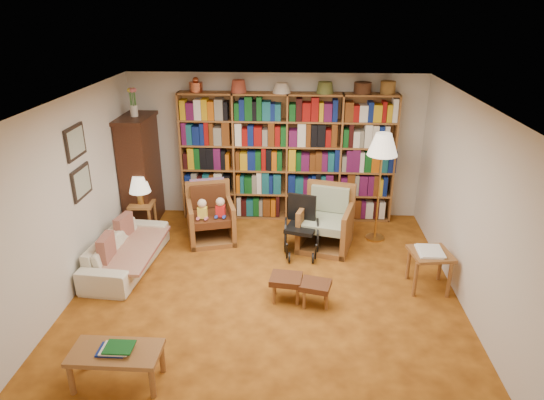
# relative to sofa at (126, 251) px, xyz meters

# --- Properties ---
(floor) EXTENTS (5.00, 5.00, 0.00)m
(floor) POSITION_rel_sofa_xyz_m (2.05, -0.44, -0.25)
(floor) COLOR #B6671C
(floor) RESTS_ON ground
(ceiling) EXTENTS (5.00, 5.00, 0.00)m
(ceiling) POSITION_rel_sofa_xyz_m (2.05, -0.44, 2.25)
(ceiling) COLOR white
(ceiling) RESTS_ON wall_back
(wall_back) EXTENTS (5.00, 0.00, 5.00)m
(wall_back) POSITION_rel_sofa_xyz_m (2.05, 2.06, 1.00)
(wall_back) COLOR silver
(wall_back) RESTS_ON floor
(wall_front) EXTENTS (5.00, 0.00, 5.00)m
(wall_front) POSITION_rel_sofa_xyz_m (2.05, -2.94, 1.00)
(wall_front) COLOR silver
(wall_front) RESTS_ON floor
(wall_left) EXTENTS (0.00, 5.00, 5.00)m
(wall_left) POSITION_rel_sofa_xyz_m (-0.45, -0.44, 1.00)
(wall_left) COLOR silver
(wall_left) RESTS_ON floor
(wall_right) EXTENTS (0.00, 5.00, 5.00)m
(wall_right) POSITION_rel_sofa_xyz_m (4.55, -0.44, 1.00)
(wall_right) COLOR silver
(wall_right) RESTS_ON floor
(bookshelf) EXTENTS (3.60, 0.30, 2.42)m
(bookshelf) POSITION_rel_sofa_xyz_m (2.25, 1.89, 0.92)
(bookshelf) COLOR brown
(bookshelf) RESTS_ON floor
(curio_cabinet) EXTENTS (0.50, 0.95, 2.40)m
(curio_cabinet) POSITION_rel_sofa_xyz_m (-0.20, 1.56, 0.70)
(curio_cabinet) COLOR #3C1E10
(curio_cabinet) RESTS_ON floor
(framed_pictures) EXTENTS (0.03, 0.52, 0.97)m
(framed_pictures) POSITION_rel_sofa_xyz_m (-0.43, -0.14, 1.37)
(framed_pictures) COLOR black
(framed_pictures) RESTS_ON wall_left
(sofa) EXTENTS (1.78, 0.81, 0.50)m
(sofa) POSITION_rel_sofa_xyz_m (0.00, 0.00, 0.00)
(sofa) COLOR beige
(sofa) RESTS_ON floor
(sofa_throw) EXTENTS (0.83, 1.50, 0.04)m
(sofa_throw) POSITION_rel_sofa_xyz_m (0.05, 0.00, 0.05)
(sofa_throw) COLOR beige
(sofa_throw) RESTS_ON sofa
(cushion_left) EXTENTS (0.19, 0.39, 0.37)m
(cushion_left) POSITION_rel_sofa_xyz_m (-0.13, 0.35, 0.20)
(cushion_left) COLOR maroon
(cushion_left) RESTS_ON sofa
(cushion_right) EXTENTS (0.13, 0.39, 0.39)m
(cushion_right) POSITION_rel_sofa_xyz_m (-0.13, -0.35, 0.20)
(cushion_right) COLOR maroon
(cushion_right) RESTS_ON sofa
(side_table_lamp) EXTENTS (0.41, 0.41, 0.52)m
(side_table_lamp) POSITION_rel_sofa_xyz_m (-0.10, 1.13, 0.13)
(side_table_lamp) COLOR brown
(side_table_lamp) RESTS_ON floor
(table_lamp) EXTENTS (0.35, 0.35, 0.47)m
(table_lamp) POSITION_rel_sofa_xyz_m (-0.10, 1.13, 0.59)
(table_lamp) COLOR #C08E3D
(table_lamp) RESTS_ON side_table_lamp
(armchair_leather) EXTENTS (0.92, 0.93, 0.92)m
(armchair_leather) POSITION_rel_sofa_xyz_m (1.07, 1.02, 0.12)
(armchair_leather) COLOR brown
(armchair_leather) RESTS_ON floor
(armchair_sage) EXTENTS (0.97, 0.98, 0.96)m
(armchair_sage) POSITION_rel_sofa_xyz_m (2.88, 0.88, 0.11)
(armchair_sage) COLOR brown
(armchair_sage) RESTS_ON floor
(wheelchair) EXTENTS (0.54, 0.71, 0.89)m
(wheelchair) POSITION_rel_sofa_xyz_m (2.51, 0.61, 0.15)
(wheelchair) COLOR black
(wheelchair) RESTS_ON floor
(floor_lamp) EXTENTS (0.46, 0.46, 1.75)m
(floor_lamp) POSITION_rel_sofa_xyz_m (3.71, 1.10, 1.26)
(floor_lamp) COLOR #C08E3D
(floor_lamp) RESTS_ON floor
(side_table_papers) EXTENTS (0.58, 0.58, 0.57)m
(side_table_papers) POSITION_rel_sofa_xyz_m (4.20, -0.33, 0.20)
(side_table_papers) COLOR brown
(side_table_papers) RESTS_ON floor
(footstool_a) EXTENTS (0.43, 0.38, 0.34)m
(footstool_a) POSITION_rel_sofa_xyz_m (2.32, -0.71, 0.02)
(footstool_a) COLOR #522915
(footstool_a) RESTS_ON floor
(footstool_b) EXTENTS (0.43, 0.39, 0.32)m
(footstool_b) POSITION_rel_sofa_xyz_m (2.69, -0.80, 0.00)
(footstool_b) COLOR #522915
(footstool_b) RESTS_ON floor
(coffee_table) EXTENTS (0.89, 0.45, 0.44)m
(coffee_table) POSITION_rel_sofa_xyz_m (0.68, -2.28, 0.08)
(coffee_table) COLOR brown
(coffee_table) RESTS_ON floor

